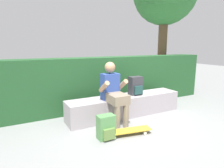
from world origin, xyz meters
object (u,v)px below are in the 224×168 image
Objects in this scene: person_skater at (113,91)px; backpack_on_ground at (106,128)px; skateboard_near_person at (128,131)px; bench_main at (125,106)px; backpack_on_bench at (136,86)px.

backpack_on_ground is (-0.44, -0.56, -0.45)m from person_skater.
backpack_on_ground is at bearing 171.59° from skateboard_near_person.
bench_main is 0.63m from person_skater.
skateboard_near_person is 1.23m from backpack_on_bench.
bench_main is at bearing 60.99° from skateboard_near_person.
backpack_on_ground is (-0.85, -0.78, -0.03)m from bench_main.
person_skater reaches higher than backpack_on_bench.
backpack_on_bench is (0.25, -0.01, 0.41)m from bench_main.
person_skater reaches higher than skateboard_near_person.
backpack_on_bench reaches higher than bench_main.
skateboard_near_person is at bearing -119.01° from bench_main.
person_skater is 0.70m from backpack_on_bench.
bench_main reaches higher than backpack_on_ground.
skateboard_near_person is 0.41m from backpack_on_ground.
backpack_on_bench is (0.67, 0.21, -0.01)m from person_skater.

